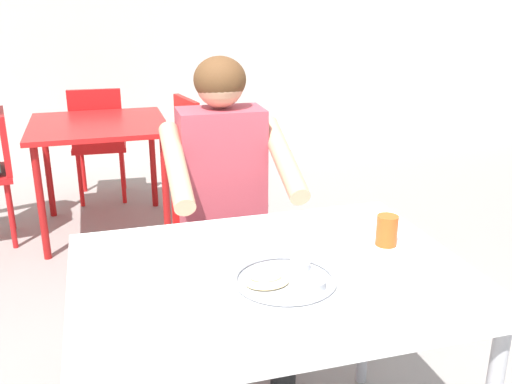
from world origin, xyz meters
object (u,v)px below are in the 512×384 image
(thali_tray, at_px, (285,279))
(diner_foreground, at_px, (226,189))
(table_foreground, at_px, (272,294))
(chair_red_right, at_px, (205,148))
(table_background_red, at_px, (99,136))
(chair_foreground, at_px, (217,223))
(chair_red_far, at_px, (99,138))
(drinking_cup, at_px, (387,229))

(thali_tray, xyz_separation_m, diner_foreground, (0.02, 0.78, -0.00))
(table_foreground, height_order, thali_tray, thali_tray)
(table_foreground, bearing_deg, diner_foreground, 87.51)
(chair_red_right, bearing_deg, table_foreground, -96.17)
(table_background_red, bearing_deg, diner_foreground, -73.52)
(diner_foreground, distance_m, table_background_red, 1.63)
(diner_foreground, bearing_deg, table_background_red, 106.48)
(diner_foreground, height_order, table_background_red, diner_foreground)
(chair_foreground, bearing_deg, chair_red_far, 103.75)
(chair_red_right, relative_size, chair_red_far, 0.98)
(table_background_red, distance_m, chair_red_far, 0.60)
(diner_foreground, height_order, chair_red_far, diner_foreground)
(chair_foreground, bearing_deg, table_foreground, -92.13)
(thali_tray, bearing_deg, chair_foreground, 88.73)
(thali_tray, distance_m, chair_red_right, 2.41)
(table_background_red, height_order, chair_red_right, chair_red_right)
(drinking_cup, height_order, chair_foreground, chair_foreground)
(diner_foreground, distance_m, chair_red_right, 1.64)
(chair_red_right, xyz_separation_m, chair_red_far, (-0.68, 0.54, -0.01))
(chair_red_far, bearing_deg, table_foreground, -81.30)
(thali_tray, height_order, chair_foreground, chair_foreground)
(chair_foreground, bearing_deg, thali_tray, -91.27)
(table_background_red, bearing_deg, thali_tray, -79.27)
(chair_foreground, bearing_deg, diner_foreground, -90.99)
(drinking_cup, height_order, chair_red_right, chair_red_right)
(table_foreground, relative_size, drinking_cup, 11.56)
(chair_foreground, bearing_deg, table_background_red, 109.20)
(diner_foreground, distance_m, chair_red_far, 2.21)
(drinking_cup, relative_size, chair_red_far, 0.11)
(chair_red_far, bearing_deg, drinking_cup, -73.34)
(thali_tray, relative_size, chair_foreground, 0.31)
(thali_tray, height_order, chair_red_right, chair_red_right)
(table_foreground, distance_m, chair_red_right, 2.33)
(table_foreground, distance_m, chair_foreground, 0.94)
(table_background_red, bearing_deg, chair_foreground, -70.80)
(chair_foreground, distance_m, table_background_red, 1.42)
(thali_tray, bearing_deg, table_foreground, 98.43)
(table_foreground, distance_m, table_background_red, 2.30)
(drinking_cup, bearing_deg, chair_red_right, 93.72)
(table_foreground, bearing_deg, chair_red_right, 83.83)
(thali_tray, height_order, chair_red_far, chair_red_far)
(table_foreground, xyz_separation_m, drinking_cup, (0.40, 0.07, 0.13))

